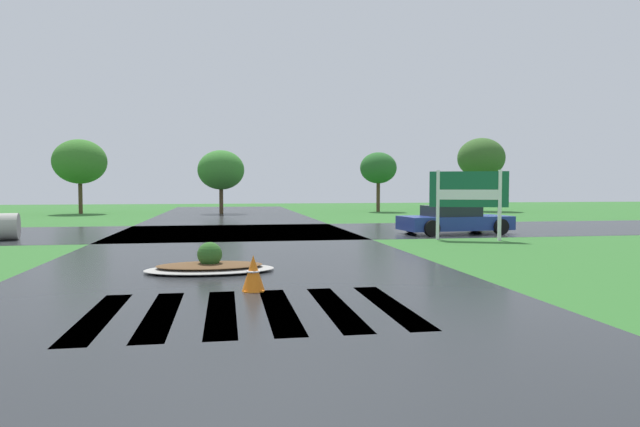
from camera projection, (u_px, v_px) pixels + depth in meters
The scene contains 8 objects.
asphalt_roadway at pixel (241, 261), 14.34m from camera, with size 9.79×80.00×0.01m, color #232628.
asphalt_cross_road at pixel (235, 232), 23.71m from camera, with size 90.00×8.81×0.01m, color #232628.
crosswalk_stripes at pixel (251, 311), 8.61m from camera, with size 4.95×3.34×0.01m.
estate_billboard at pixel (469, 193), 20.03m from camera, with size 2.63×1.06×2.54m.
median_island at pixel (210, 266), 12.56m from camera, with size 2.92×1.60×0.68m.
car_silver_hatch at pixel (454, 220), 22.82m from camera, with size 4.69×2.49×1.16m.
traffic_cone at pixel (253, 274), 10.24m from camera, with size 0.43×0.43×0.67m.
background_treeline at pixel (239, 164), 41.01m from camera, with size 42.27×5.17×5.84m.
Camera 1 is at (-0.37, -4.40, 1.93)m, focal length 31.06 mm.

